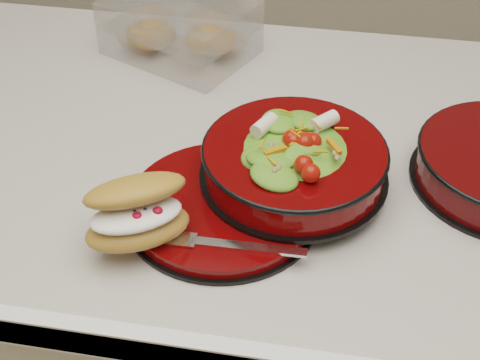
% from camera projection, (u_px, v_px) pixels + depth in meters
% --- Properties ---
extents(island_counter, '(1.24, 0.74, 0.90)m').
position_uv_depth(island_counter, '(270.00, 332.00, 1.27)').
color(island_counter, white).
rests_on(island_counter, ground).
extents(dinner_plate, '(0.26, 0.26, 0.02)m').
position_uv_depth(dinner_plate, '(223.00, 206.00, 0.86)').
color(dinner_plate, black).
rests_on(dinner_plate, island_counter).
extents(salad_bowl, '(0.25, 0.25, 0.10)m').
position_uv_depth(salad_bowl, '(295.00, 155.00, 0.87)').
color(salad_bowl, black).
rests_on(salad_bowl, dinner_plate).
extents(croissant, '(0.14, 0.14, 0.08)m').
position_uv_depth(croissant, '(138.00, 213.00, 0.79)').
color(croissant, '#AB7234').
rests_on(croissant, dinner_plate).
extents(fork, '(0.18, 0.02, 0.00)m').
position_uv_depth(fork, '(228.00, 245.00, 0.80)').
color(fork, silver).
rests_on(fork, dinner_plate).
extents(pastry_box, '(0.28, 0.25, 0.09)m').
position_uv_depth(pastry_box, '(180.00, 29.00, 1.16)').
color(pastry_box, white).
rests_on(pastry_box, island_counter).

